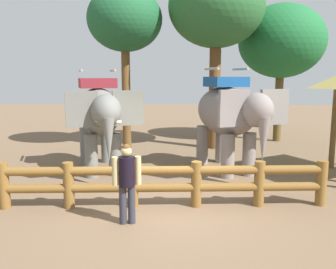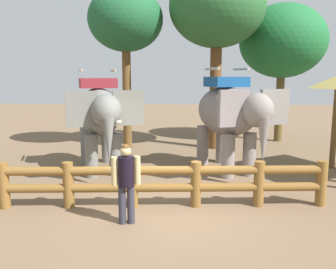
# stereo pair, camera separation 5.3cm
# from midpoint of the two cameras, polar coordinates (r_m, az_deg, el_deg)

# --- Properties ---
(ground_plane) EXTENTS (60.00, 60.00, 0.00)m
(ground_plane) POSITION_cam_midpoint_polar(r_m,az_deg,el_deg) (8.14, -0.80, -11.89)
(ground_plane) COLOR brown
(log_fence) EXTENTS (7.44, 0.77, 1.05)m
(log_fence) POSITION_cam_midpoint_polar(r_m,az_deg,el_deg) (8.08, -0.75, -7.52)
(log_fence) COLOR brown
(log_fence) RESTS_ON ground
(elephant_near_left) EXTENTS (2.68, 3.77, 3.16)m
(elephant_near_left) POSITION_cam_midpoint_polar(r_m,az_deg,el_deg) (11.12, -11.12, 3.15)
(elephant_near_left) COLOR slate
(elephant_near_left) RESTS_ON ground
(elephant_center) EXTENTS (2.78, 3.81, 3.21)m
(elephant_center) POSITION_cam_midpoint_polar(r_m,az_deg,el_deg) (11.02, 9.66, 3.27)
(elephant_center) COLOR gray
(elephant_center) RESTS_ON ground
(tourist_woman_in_black) EXTENTS (0.57, 0.37, 1.64)m
(tourist_woman_in_black) POSITION_cam_midpoint_polar(r_m,az_deg,el_deg) (7.13, -6.88, -7.00)
(tourist_woman_in_black) COLOR #2F2E39
(tourist_woman_in_black) RESTS_ON ground
(tree_far_left) EXTENTS (3.77, 3.77, 7.25)m
(tree_far_left) POSITION_cam_midpoint_polar(r_m,az_deg,el_deg) (14.80, 7.68, 19.54)
(tree_far_left) COLOR brown
(tree_far_left) RESTS_ON ground
(tree_back_center) EXTENTS (2.97, 2.97, 6.43)m
(tree_back_center) POSITION_cam_midpoint_polar(r_m,az_deg,el_deg) (14.75, -7.08, 17.69)
(tree_back_center) COLOR brown
(tree_back_center) RESTS_ON ground
(tree_far_right) EXTENTS (3.79, 3.79, 6.09)m
(tree_far_right) POSITION_cam_midpoint_polar(r_m,az_deg,el_deg) (16.91, 17.73, 14.04)
(tree_far_right) COLOR brown
(tree_far_right) RESTS_ON ground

